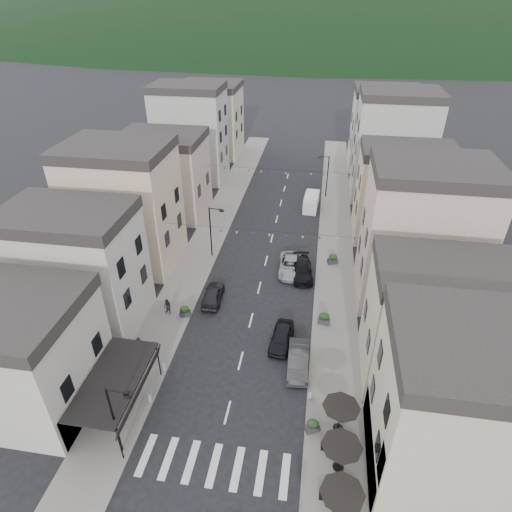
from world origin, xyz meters
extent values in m
plane|color=black|center=(0.00, 0.00, 0.00)|extent=(700.00, 700.00, 0.00)
cube|color=slate|center=(-7.50, 32.00, 0.06)|extent=(4.00, 76.00, 0.12)
cube|color=slate|center=(7.50, 32.00, 0.06)|extent=(4.00, 76.00, 0.12)
ellipsoid|color=black|center=(0.00, 300.00, 0.00)|extent=(640.00, 360.00, 70.00)
cube|color=#AFACA1|center=(-15.50, 5.00, 4.00)|extent=(12.00, 8.00, 8.00)
cube|color=beige|center=(14.50, 4.00, 5.00)|extent=(10.00, 8.00, 10.00)
cube|color=black|center=(-7.50, 5.00, 3.20)|extent=(3.60, 7.50, 0.15)
cube|color=black|center=(-5.70, 5.00, 2.70)|extent=(0.34, 7.50, 0.99)
cylinder|color=black|center=(-5.80, 1.50, 1.60)|extent=(0.10, 0.10, 3.20)
cylinder|color=black|center=(-5.80, 8.50, 1.60)|extent=(0.10, 0.10, 3.20)
cube|color=#AFACA1|center=(-14.50, 14.00, 5.00)|extent=(10.00, 7.00, 10.00)
cube|color=#262323|center=(-14.50, 14.00, 10.50)|extent=(10.20, 7.14, 1.00)
cube|color=#C4B593|center=(-14.50, 24.00, 6.00)|extent=(10.00, 8.00, 12.00)
cube|color=#262323|center=(-14.50, 24.00, 12.50)|extent=(10.20, 8.16, 1.00)
cube|color=#AD9A8C|center=(-14.50, 36.00, 4.75)|extent=(10.00, 8.00, 9.50)
cube|color=#262323|center=(-14.50, 36.00, 10.00)|extent=(10.20, 8.16, 1.00)
cube|color=#A0A09B|center=(-14.50, 48.00, 6.50)|extent=(10.00, 7.00, 13.00)
cube|color=#262323|center=(-14.50, 48.00, 13.50)|extent=(10.20, 7.14, 1.00)
cube|color=beige|center=(-14.50, 60.00, 5.50)|extent=(10.00, 9.00, 11.00)
cube|color=#262323|center=(-14.50, 60.00, 11.50)|extent=(10.20, 9.18, 1.00)
cube|color=beige|center=(14.50, 12.00, 4.50)|extent=(10.00, 7.00, 9.00)
cube|color=#262323|center=(14.50, 12.00, 9.50)|extent=(10.20, 7.14, 1.00)
cube|color=#AD9A8C|center=(14.50, 22.00, 6.25)|extent=(10.00, 8.00, 12.50)
cube|color=#262323|center=(14.50, 22.00, 13.00)|extent=(10.20, 8.16, 1.00)
cube|color=#C4B593|center=(14.50, 34.00, 5.00)|extent=(10.00, 7.00, 10.00)
cube|color=#262323|center=(14.50, 34.00, 10.50)|extent=(10.20, 7.14, 1.00)
cube|color=#A0A09B|center=(14.50, 46.00, 6.75)|extent=(10.00, 8.00, 13.50)
cube|color=#262323|center=(14.50, 46.00, 14.00)|extent=(10.20, 8.16, 1.00)
cube|color=#AFACA1|center=(14.50, 58.00, 5.75)|extent=(10.00, 9.00, 11.50)
cube|color=#262323|center=(14.50, 58.00, 12.00)|extent=(10.20, 9.18, 1.00)
cylinder|color=black|center=(7.70, 0.00, 1.27)|extent=(0.06, 0.06, 2.30)
cone|color=black|center=(7.70, 0.00, 2.37)|extent=(2.50, 2.50, 0.55)
cylinder|color=black|center=(7.70, 2.80, 1.27)|extent=(0.06, 0.06, 2.30)
cone|color=black|center=(7.70, 2.80, 2.37)|extent=(2.50, 2.50, 0.55)
cylinder|color=black|center=(7.70, 2.80, 0.49)|extent=(0.70, 0.70, 0.04)
cylinder|color=black|center=(7.70, 5.60, 1.27)|extent=(0.06, 0.06, 2.30)
cone|color=black|center=(7.70, 5.60, 2.37)|extent=(2.50, 2.50, 0.55)
cylinder|color=black|center=(7.70, 5.60, 0.49)|extent=(0.70, 0.70, 0.04)
cylinder|color=black|center=(-6.10, 2.00, 3.00)|extent=(0.14, 0.14, 6.00)
cylinder|color=black|center=(-5.40, 2.00, 5.90)|extent=(1.40, 0.10, 0.10)
cylinder|color=black|center=(-4.75, 2.00, 5.75)|extent=(0.56, 0.56, 0.08)
cylinder|color=black|center=(-6.10, 26.00, 3.00)|extent=(0.14, 0.14, 6.00)
cylinder|color=black|center=(-5.40, 26.00, 5.90)|extent=(1.40, 0.10, 0.10)
cylinder|color=black|center=(-4.75, 26.00, 5.75)|extent=(0.56, 0.56, 0.08)
cylinder|color=black|center=(6.10, 44.00, 3.00)|extent=(0.14, 0.14, 6.00)
cylinder|color=black|center=(5.40, 44.00, 5.90)|extent=(1.40, 0.10, 0.10)
cylinder|color=black|center=(4.75, 44.00, 5.75)|extent=(0.56, 0.56, 0.08)
cylinder|color=gray|center=(-5.70, 6.00, 0.42)|extent=(0.26, 0.26, 0.60)
cylinder|color=gray|center=(-5.70, 9.00, 0.42)|extent=(0.26, 0.26, 0.60)
cylinder|color=gray|center=(5.70, 8.00, 0.42)|extent=(0.26, 0.26, 0.60)
cylinder|color=black|center=(0.00, 22.00, 6.00)|extent=(19.00, 0.02, 0.02)
cone|color=beige|center=(-8.71, 22.00, 5.81)|extent=(0.28, 0.28, 0.24)
cone|color=navy|center=(-7.12, 22.00, 5.73)|extent=(0.28, 0.28, 0.24)
cone|color=beige|center=(-5.54, 22.00, 5.65)|extent=(0.28, 0.28, 0.24)
cone|color=navy|center=(-3.96, 22.00, 5.58)|extent=(0.28, 0.28, 0.24)
cone|color=beige|center=(-2.38, 22.00, 5.54)|extent=(0.28, 0.28, 0.24)
cone|color=navy|center=(-0.79, 22.00, 5.51)|extent=(0.28, 0.28, 0.24)
cone|color=beige|center=(0.79, 22.00, 5.51)|extent=(0.28, 0.28, 0.24)
cone|color=navy|center=(2.38, 22.00, 5.54)|extent=(0.28, 0.28, 0.24)
cone|color=beige|center=(3.96, 22.00, 5.58)|extent=(0.28, 0.28, 0.24)
cone|color=navy|center=(5.54, 22.00, 5.65)|extent=(0.28, 0.28, 0.24)
cone|color=beige|center=(7.12, 22.00, 5.73)|extent=(0.28, 0.28, 0.24)
cone|color=navy|center=(8.71, 22.00, 5.81)|extent=(0.28, 0.28, 0.24)
cylinder|color=black|center=(0.00, 38.00, 6.00)|extent=(19.00, 0.02, 0.02)
cone|color=beige|center=(-8.71, 38.00, 5.81)|extent=(0.28, 0.28, 0.24)
cone|color=navy|center=(-7.12, 38.00, 5.73)|extent=(0.28, 0.28, 0.24)
cone|color=beige|center=(-5.54, 38.00, 5.65)|extent=(0.28, 0.28, 0.24)
cone|color=navy|center=(-3.96, 38.00, 5.58)|extent=(0.28, 0.28, 0.24)
cone|color=beige|center=(-2.38, 38.00, 5.54)|extent=(0.28, 0.28, 0.24)
cone|color=navy|center=(-0.79, 38.00, 5.51)|extent=(0.28, 0.28, 0.24)
cone|color=beige|center=(0.79, 38.00, 5.51)|extent=(0.28, 0.28, 0.24)
cone|color=navy|center=(2.38, 38.00, 5.54)|extent=(0.28, 0.28, 0.24)
cone|color=beige|center=(3.96, 38.00, 5.58)|extent=(0.28, 0.28, 0.24)
cone|color=navy|center=(5.54, 38.00, 5.65)|extent=(0.28, 0.28, 0.24)
cone|color=beige|center=(7.12, 38.00, 5.73)|extent=(0.28, 0.28, 0.24)
cone|color=navy|center=(8.71, 38.00, 5.81)|extent=(0.28, 0.28, 0.24)
imported|color=black|center=(3.03, 13.46, 0.72)|extent=(2.05, 4.34, 1.44)
imported|color=#323234|center=(4.60, 11.03, 0.75)|extent=(1.78, 4.62, 1.50)
imported|color=#969A9F|center=(2.80, 24.41, 0.72)|extent=(2.70, 5.32, 1.44)
imported|color=black|center=(4.08, 23.81, 0.72)|extent=(2.65, 5.19, 1.44)
imported|color=black|center=(-4.06, 18.25, 0.73)|extent=(1.94, 4.39, 1.47)
cube|color=silver|center=(4.20, 39.96, 0.94)|extent=(2.03, 4.59, 1.88)
cube|color=silver|center=(4.17, 39.40, 1.92)|extent=(1.90, 3.09, 0.47)
cylinder|color=black|center=(3.36, 38.32, 0.33)|extent=(0.27, 0.67, 0.66)
cylinder|color=black|center=(4.85, 38.24, 0.33)|extent=(0.27, 0.67, 0.66)
cylinder|color=black|center=(3.55, 41.69, 0.33)|extent=(0.27, 0.67, 0.66)
cylinder|color=black|center=(5.04, 41.61, 0.33)|extent=(0.27, 0.67, 0.66)
imported|color=black|center=(-8.11, 10.20, 1.04)|extent=(0.74, 0.55, 1.84)
imported|color=black|center=(-7.62, 15.59, 0.91)|extent=(0.94, 0.86, 1.58)
cube|color=#323134|center=(-8.36, 10.61, 0.40)|extent=(1.15, 0.71, 0.55)
ellipsoid|color=black|center=(-8.36, 10.61, 1.00)|extent=(0.97, 0.62, 0.70)
cube|color=#2B2C2E|center=(-6.00, 15.57, 0.36)|extent=(1.08, 0.75, 0.49)
ellipsoid|color=black|center=(-6.00, 15.57, 0.90)|extent=(0.86, 0.55, 0.63)
cube|color=#333235|center=(6.00, 5.40, 0.36)|extent=(1.08, 0.87, 0.47)
ellipsoid|color=black|center=(6.00, 5.40, 0.88)|extent=(0.83, 0.53, 0.61)
cube|color=#313134|center=(6.49, 16.50, 0.38)|extent=(1.11, 0.72, 0.52)
ellipsoid|color=black|center=(6.49, 16.50, 0.95)|extent=(0.91, 0.58, 0.66)
cube|color=#29292B|center=(7.20, 26.47, 0.38)|extent=(1.17, 0.86, 0.52)
ellipsoid|color=black|center=(7.20, 26.47, 0.96)|extent=(0.92, 0.59, 0.67)
camera|label=1|loc=(5.09, -13.09, 25.62)|focal=30.00mm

